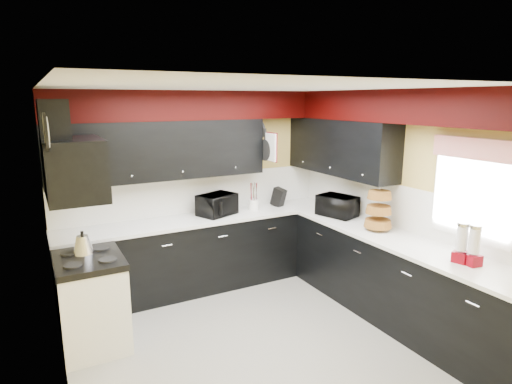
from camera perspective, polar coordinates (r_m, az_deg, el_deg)
ground at (r=4.58m, az=0.91°, el=-19.28°), size 3.60×3.60×0.00m
wall_back at (r=5.66m, az=-7.94°, el=0.47°), size 3.60×0.06×2.50m
wall_right at (r=5.16m, az=18.69°, el=-1.23°), size 0.06×3.60×2.50m
wall_left at (r=3.60m, az=-25.19°, el=-7.55°), size 0.06×3.60×2.50m
ceiling at (r=3.91m, az=1.03°, el=13.77°), size 3.60×3.60×0.06m
cab_back at (r=5.61m, az=-6.62°, el=-8.11°), size 3.60×0.60×0.90m
cab_right at (r=5.01m, az=18.19°, el=-11.27°), size 0.60×3.00×0.90m
counter_back at (r=5.47m, az=-6.74°, el=-3.49°), size 3.62×0.64×0.04m
counter_right at (r=4.84m, az=18.56°, el=-6.16°), size 0.64×3.02×0.04m
splash_back at (r=5.67m, az=-7.89°, el=-0.14°), size 3.60×0.02×0.50m
splash_right at (r=5.17m, az=18.57°, el=-1.88°), size 0.02×3.60×0.50m
upper_back at (r=5.26m, az=-12.58°, el=5.46°), size 2.60×0.35×0.70m
upper_right at (r=5.60m, az=11.13°, el=5.93°), size 0.35×1.80×0.70m
soffit_back at (r=5.38m, az=-7.60°, el=11.40°), size 3.60×0.36×0.35m
soffit_right at (r=4.78m, az=19.67°, el=10.71°), size 0.36×3.24×0.35m
stove at (r=4.62m, az=-21.01°, el=-13.82°), size 0.60×0.75×0.86m
cooktop at (r=4.44m, az=-21.47°, el=-8.46°), size 0.62×0.77×0.06m
hood at (r=4.22m, az=-23.08°, el=2.87°), size 0.50×0.78×0.55m
hood_duct at (r=4.17m, az=-25.36°, el=8.39°), size 0.24×0.40×0.40m
window at (r=4.54m, az=27.07°, el=0.16°), size 0.03×0.86×0.96m
valance at (r=4.44m, az=27.16°, el=5.14°), size 0.04×0.88×0.20m
pan_top at (r=5.67m, az=0.60°, el=8.26°), size 0.03×0.22×0.40m
pan_mid at (r=5.58m, az=1.24°, el=5.61°), size 0.03×0.28×0.46m
pan_low at (r=5.81m, az=-0.03°, el=5.58°), size 0.03×0.24×0.42m
cut_board at (r=5.48m, az=1.95°, el=6.01°), size 0.03×0.26×0.35m
baskets at (r=5.02m, az=16.03°, el=-2.26°), size 0.27×0.27×0.50m
clock at (r=3.67m, az=-26.24°, el=7.15°), size 0.03×0.30×0.30m
deco_plate at (r=4.78m, az=22.35°, el=9.60°), size 0.03×0.24×0.24m
toaster_oven at (r=5.50m, az=-5.15°, el=-1.68°), size 0.58×0.53×0.27m
microwave at (r=5.53m, az=10.82°, el=-1.82°), size 0.44×0.55×0.26m
utensil_crock at (r=5.74m, az=-0.30°, el=-1.71°), size 0.17×0.17×0.14m
knife_block at (r=5.94m, az=3.02°, el=-0.70°), size 0.17×0.19×0.25m
kettle at (r=4.53m, az=-22.07°, el=-6.50°), size 0.24×0.24×0.18m
dispenser_a at (r=4.33m, az=25.70°, el=-6.36°), size 0.15×0.15×0.33m
dispenser_b at (r=4.29m, az=27.05°, el=-6.62°), size 0.14×0.14×0.33m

